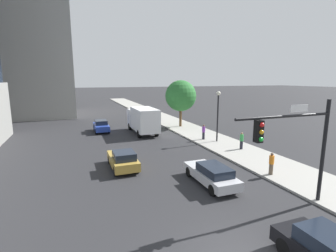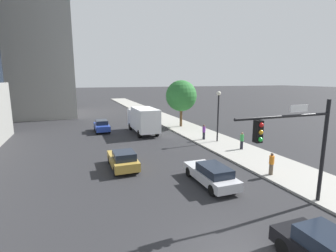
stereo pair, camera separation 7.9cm
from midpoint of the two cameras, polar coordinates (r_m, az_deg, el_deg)
The scene contains 12 objects.
sidewalk at distance 31.38m, azimuth 7.29°, elevation -1.84°, with size 4.75×120.00×0.15m, color #9E9B93.
construction_building at distance 54.48m, azimuth -29.05°, elevation 18.33°, with size 21.86×16.88×34.62m.
traffic_light_pole at distance 14.25m, azimuth 26.97°, elevation -2.23°, with size 5.84×0.48×5.59m.
street_lamp at distance 27.29m, azimuth 11.31°, elevation 3.88°, with size 0.44×0.44×5.35m.
street_tree at distance 35.46m, azimuth 3.05°, elevation 6.78°, with size 4.29×4.29×6.44m.
car_gold at distance 19.79m, azimuth -9.96°, elevation -7.43°, with size 1.81×4.17×1.47m.
car_blue at distance 33.91m, azimuth -14.61°, elevation 0.03°, with size 1.73×4.10×1.52m.
car_silver at distance 16.93m, azimuth 9.82°, elevation -10.60°, with size 1.75×4.69×1.38m.
box_truck at distance 31.77m, azimuth -5.51°, elevation 1.55°, with size 2.42×7.22×3.26m.
pedestrian_orange_shirt at distance 19.33m, azimuth 22.33°, elevation -7.82°, with size 0.34×0.34×1.57m.
pedestrian_green_shirt at distance 25.19m, azimuth 16.34°, elevation -3.18°, with size 0.34×0.34×1.63m.
pedestrian_purple_shirt at distance 28.33m, azimuth 8.15°, elevation -1.32°, with size 0.34×0.34×1.65m.
Camera 2 is at (-5.55, -7.07, 6.78)m, focal length 27.14 mm.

